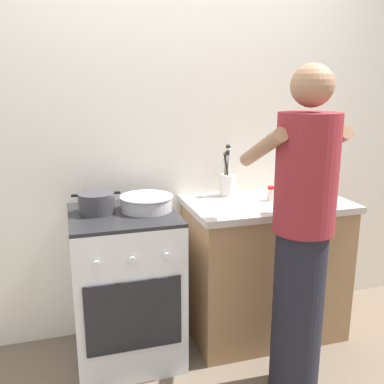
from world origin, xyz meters
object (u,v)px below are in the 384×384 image
at_px(utensil_crock, 227,180).
at_px(oil_bottle, 309,186).
at_px(stove_range, 126,286).
at_px(mixing_bowl, 146,202).
at_px(person, 302,238).
at_px(spice_bottle, 271,194).
at_px(pot, 96,203).

relative_size(utensil_crock, oil_bottle, 1.45).
xyz_separation_m(stove_range, utensil_crock, (0.71, 0.20, 0.55)).
bearing_deg(oil_bottle, utensil_crock, 148.37).
height_order(mixing_bowl, utensil_crock, utensil_crock).
distance_m(utensil_crock, person, 0.78).
distance_m(mixing_bowl, spice_bottle, 0.78).
xyz_separation_m(pot, person, (0.95, -0.60, -0.10)).
bearing_deg(mixing_bowl, spice_bottle, -1.07).
bearing_deg(mixing_bowl, person, -40.94).
distance_m(spice_bottle, oil_bottle, 0.24).
bearing_deg(oil_bottle, pot, 175.01).
height_order(stove_range, mixing_bowl, mixing_bowl).
bearing_deg(person, pot, 147.57).
height_order(spice_bottle, oil_bottle, oil_bottle).
height_order(pot, mixing_bowl, pot).
bearing_deg(mixing_bowl, stove_range, -172.05).
relative_size(stove_range, mixing_bowl, 2.89).
relative_size(pot, mixing_bowl, 0.86).
height_order(pot, person, person).
distance_m(pot, spice_bottle, 1.06).
bearing_deg(utensil_crock, mixing_bowl, -162.44).
xyz_separation_m(utensil_crock, oil_bottle, (0.44, -0.27, -0.01)).
bearing_deg(spice_bottle, stove_range, -179.70).
xyz_separation_m(spice_bottle, oil_bottle, (0.22, -0.08, 0.05)).
bearing_deg(stove_range, person, -34.74).
relative_size(pot, oil_bottle, 1.16).
xyz_separation_m(pot, mixing_bowl, (0.28, -0.02, -0.01)).
height_order(stove_range, oil_bottle, oil_bottle).
bearing_deg(spice_bottle, pot, 178.01).
bearing_deg(pot, person, -32.43).
distance_m(spice_bottle, person, 0.58).
xyz_separation_m(utensil_crock, person, (0.10, -0.76, -0.14)).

